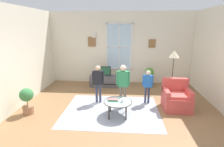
# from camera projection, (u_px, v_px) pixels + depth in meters

# --- Properties ---
(ground_plane) EXTENTS (6.49, 6.54, 0.02)m
(ground_plane) POSITION_uv_depth(u_px,v_px,m) (117.00, 115.00, 4.96)
(ground_plane) COLOR olive
(back_wall) EXTENTS (5.89, 0.17, 2.98)m
(back_wall) POSITION_uv_depth(u_px,v_px,m) (121.00, 48.00, 7.49)
(back_wall) COLOR silver
(back_wall) RESTS_ON ground_plane
(side_wall_left) EXTENTS (0.12, 5.94, 2.98)m
(side_wall_left) POSITION_uv_depth(u_px,v_px,m) (7.00, 60.00, 4.79)
(side_wall_left) COLOR silver
(side_wall_left) RESTS_ON ground_plane
(area_rug) EXTENTS (2.73, 2.18, 0.01)m
(area_rug) POSITION_uv_depth(u_px,v_px,m) (112.00, 110.00, 5.17)
(area_rug) COLOR #999EAD
(area_rug) RESTS_ON ground_plane
(tv_stand) EXTENTS (1.15, 0.43, 0.45)m
(tv_stand) POSITION_uv_depth(u_px,v_px,m) (104.00, 81.00, 7.21)
(tv_stand) COLOR #4C4C51
(tv_stand) RESTS_ON ground_plane
(television) EXTENTS (0.53, 0.08, 0.38)m
(television) POSITION_uv_depth(u_px,v_px,m) (104.00, 71.00, 7.10)
(television) COLOR #4C4C4C
(television) RESTS_ON tv_stand
(armchair) EXTENTS (0.76, 0.74, 0.87)m
(armchair) POSITION_uv_depth(u_px,v_px,m) (176.00, 98.00, 5.23)
(armchair) COLOR #D14C47
(armchair) RESTS_ON ground_plane
(coffee_table) EXTENTS (0.78, 0.78, 0.42)m
(coffee_table) POSITION_uv_depth(u_px,v_px,m) (118.00, 102.00, 4.79)
(coffee_table) COLOR #99B2B7
(coffee_table) RESTS_ON ground_plane
(book_stack) EXTENTS (0.27, 0.19, 0.05)m
(book_stack) POSITION_uv_depth(u_px,v_px,m) (113.00, 100.00, 4.83)
(book_stack) COLOR #3AAF6B
(book_stack) RESTS_ON coffee_table
(cup) EXTENTS (0.07, 0.07, 0.10)m
(cup) POSITION_uv_depth(u_px,v_px,m) (122.00, 101.00, 4.71)
(cup) COLOR white
(cup) RESTS_ON coffee_table
(remote_near_books) EXTENTS (0.06, 0.14, 0.02)m
(remote_near_books) POSITION_uv_depth(u_px,v_px,m) (117.00, 99.00, 4.93)
(remote_near_books) COLOR black
(remote_near_books) RESTS_ON coffee_table
(person_black_shirt) EXTENTS (0.37, 0.17, 1.22)m
(person_black_shirt) POSITION_uv_depth(u_px,v_px,m) (98.00, 80.00, 5.54)
(person_black_shirt) COLOR #333851
(person_black_shirt) RESTS_ON ground_plane
(person_green_shirt) EXTENTS (0.39, 0.18, 1.31)m
(person_green_shirt) POSITION_uv_depth(u_px,v_px,m) (123.00, 81.00, 5.20)
(person_green_shirt) COLOR #726656
(person_green_shirt) RESTS_ON ground_plane
(person_blue_shirt) EXTENTS (0.32, 0.15, 1.08)m
(person_blue_shirt) POSITION_uv_depth(u_px,v_px,m) (148.00, 83.00, 5.51)
(person_blue_shirt) COLOR #333851
(person_blue_shirt) RESTS_ON ground_plane
(potted_plant_by_window) EXTENTS (0.35, 0.35, 0.76)m
(potted_plant_by_window) POSITION_uv_depth(u_px,v_px,m) (149.00, 77.00, 7.22)
(potted_plant_by_window) COLOR #4C565B
(potted_plant_by_window) RESTS_ON ground_plane
(potted_plant_corner) EXTENTS (0.37, 0.37, 0.75)m
(potted_plant_corner) POSITION_uv_depth(u_px,v_px,m) (27.00, 99.00, 4.90)
(potted_plant_corner) COLOR #9E6B4C
(potted_plant_corner) RESTS_ON ground_plane
(floor_lamp) EXTENTS (0.32, 0.32, 1.67)m
(floor_lamp) POSITION_uv_depth(u_px,v_px,m) (174.00, 59.00, 5.46)
(floor_lamp) COLOR black
(floor_lamp) RESTS_ON ground_plane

